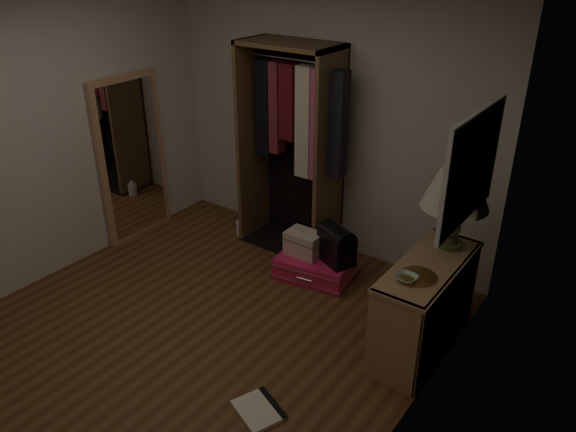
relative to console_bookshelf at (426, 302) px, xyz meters
The scene contains 13 objects.
ground 1.89m from the console_bookshelf, 146.12° to the right, with size 4.00×4.00×0.00m, color #512F17.
room_walls 2.08m from the console_bookshelf, 145.93° to the right, with size 3.52×4.02×2.60m.
console_bookshelf is the anchor object (origin of this frame).
open_wardrobe 2.04m from the console_bookshelf, 156.79° to the left, with size 1.09×0.50×2.05m.
floor_mirror 3.27m from the console_bookshelf, behind, with size 0.06×0.80×1.70m.
pink_suitcase 1.30m from the console_bookshelf, 164.52° to the left, with size 0.76×0.60×0.21m.
train_case 1.38m from the console_bookshelf, 166.65° to the left, with size 0.34×0.24×0.24m.
black_bag 1.09m from the console_bookshelf, 159.89° to the left, with size 0.40×0.34×0.37m.
table_lamp 0.88m from the console_bookshelf, 89.25° to the left, with size 0.65×0.65×0.64m.
brass_tray 0.44m from the console_bookshelf, 89.03° to the right, with size 0.28×0.28×0.01m.
ceramic_bowl 0.50m from the console_bookshelf, 97.83° to the right, with size 0.15×0.15×0.04m, color #9CBC9E.
white_jug 2.42m from the console_bookshelf, 166.29° to the left, with size 0.12×0.12×0.19m.
floor_book 1.47m from the console_bookshelf, 114.52° to the right, with size 0.41×0.37×0.03m.
Camera 1 is at (2.75, -2.44, 2.88)m, focal length 35.00 mm.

